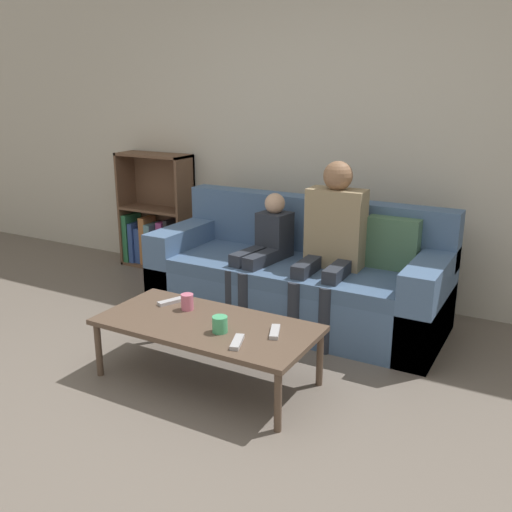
{
  "coord_description": "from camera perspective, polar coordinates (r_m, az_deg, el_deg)",
  "views": [
    {
      "loc": [
        1.72,
        -1.93,
        1.69
      ],
      "look_at": [
        0.02,
        1.13,
        0.63
      ],
      "focal_mm": 40.0,
      "sensor_mm": 36.0,
      "label": 1
    }
  ],
  "objects": [
    {
      "name": "tv_remote_2",
      "position": [
        3.63,
        -8.51,
        -4.53
      ],
      "size": [
        0.11,
        0.17,
        0.02
      ],
      "rotation": [
        0.0,
        0.0,
        -0.42
      ],
      "color": "#B7B7BC",
      "rests_on": "coffee_table"
    },
    {
      "name": "wall_back",
      "position": [
        4.66,
        7.51,
        11.89
      ],
      "size": [
        12.0,
        0.06,
        2.6
      ],
      "color": "beige",
      "rests_on": "ground_plane"
    },
    {
      "name": "cup_near",
      "position": [
        3.51,
        -6.89,
        -4.58
      ],
      "size": [
        0.08,
        0.08,
        0.1
      ],
      "color": "pink",
      "rests_on": "coffee_table"
    },
    {
      "name": "cup_far",
      "position": [
        3.18,
        -3.63,
        -6.83
      ],
      "size": [
        0.09,
        0.09,
        0.09
      ],
      "color": "#4CB77A",
      "rests_on": "coffee_table"
    },
    {
      "name": "tv_remote_1",
      "position": [
        3.17,
        1.89,
        -7.59
      ],
      "size": [
        0.11,
        0.18,
        0.02
      ],
      "rotation": [
        0.0,
        0.0,
        0.39
      ],
      "color": "#B7B7BC",
      "rests_on": "coffee_table"
    },
    {
      "name": "person_child",
      "position": [
        4.14,
        0.67,
        0.55
      ],
      "size": [
        0.29,
        0.61,
        0.93
      ],
      "rotation": [
        0.0,
        0.0,
        -0.13
      ],
      "color": "#282D38",
      "rests_on": "ground_plane"
    },
    {
      "name": "coffee_table",
      "position": [
        3.34,
        -4.96,
        -7.14
      ],
      "size": [
        1.28,
        0.61,
        0.37
      ],
      "color": "brown",
      "rests_on": "ground_plane"
    },
    {
      "name": "couch",
      "position": [
        4.23,
        4.25,
        -2.42
      ],
      "size": [
        2.15,
        0.84,
        0.87
      ],
      "color": "#4C6B93",
      "rests_on": "ground_plane"
    },
    {
      "name": "tv_remote_0",
      "position": [
        3.05,
        -1.9,
        -8.59
      ],
      "size": [
        0.1,
        0.18,
        0.02
      ],
      "rotation": [
        0.0,
        0.0,
        0.33
      ],
      "color": "#B7B7BC",
      "rests_on": "coffee_table"
    },
    {
      "name": "bookshelf",
      "position": [
        5.53,
        -10.04,
        3.11
      ],
      "size": [
        0.71,
        0.28,
        1.08
      ],
      "color": "brown",
      "rests_on": "ground_plane"
    },
    {
      "name": "person_adult",
      "position": [
        3.95,
        7.61,
        2.07
      ],
      "size": [
        0.4,
        0.6,
        1.19
      ],
      "rotation": [
        0.0,
        0.0,
        0.03
      ],
      "color": "#282D38",
      "rests_on": "ground_plane"
    },
    {
      "name": "ground_plane",
      "position": [
        3.08,
        -11.04,
        -16.74
      ],
      "size": [
        22.0,
        22.0,
        0.0
      ],
      "primitive_type": "plane",
      "color": "#70665B"
    }
  ]
}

